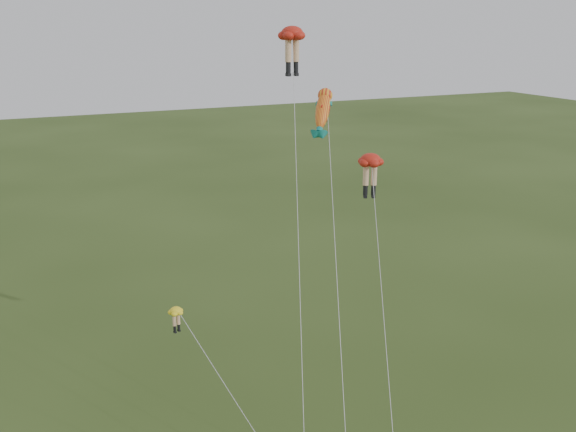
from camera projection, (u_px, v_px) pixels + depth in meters
name	position (u px, v px, depth m)	size (l,w,h in m)	color
legs_kite_red_high	(292.00, 41.00, 37.58)	(6.36, 14.42, 23.02)	red
legs_kite_red_mid	(371.00, 167.00, 37.09)	(5.38, 11.94, 15.96)	red
legs_kite_yellow	(185.00, 327.00, 33.03)	(4.86, 9.29, 9.09)	yellow
fish_kite	(323.00, 111.00, 36.58)	(5.28, 12.72, 19.85)	#FFA520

